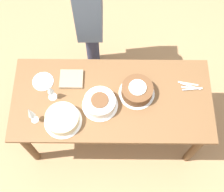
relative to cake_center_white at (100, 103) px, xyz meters
name	(u,v)px	position (x,y,z in m)	size (l,w,h in m)	color
ground_plane	(112,129)	(-0.10, -0.06, -0.83)	(12.00, 12.00, 0.00)	#A87F56
dining_table	(112,105)	(-0.10, -0.06, -0.18)	(1.64, 0.74, 0.78)	brown
cake_center_white	(100,103)	(0.00, 0.00, 0.00)	(0.29, 0.29, 0.11)	white
cake_front_chocolate	(137,91)	(-0.30, -0.11, 0.00)	(0.30, 0.30, 0.12)	white
cake_back_decorated	(62,119)	(0.29, 0.14, 0.00)	(0.30, 0.30, 0.09)	white
wine_glass_near	(30,113)	(0.51, 0.13, 0.11)	(0.06, 0.06, 0.23)	silver
wine_glass_far	(50,90)	(0.39, -0.07, 0.08)	(0.07, 0.07, 0.20)	silver
dessert_plate_right	(43,81)	(0.48, -0.21, -0.05)	(0.18, 0.18, 0.01)	silver
fork_pile	(191,87)	(-0.75, -0.17, -0.04)	(0.20, 0.09, 0.01)	silver
napkin_stack	(71,79)	(0.25, -0.23, -0.04)	(0.19, 0.17, 0.02)	gray
person_cutting	(89,10)	(0.10, -0.79, 0.16)	(0.23, 0.40, 1.65)	#2D334C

